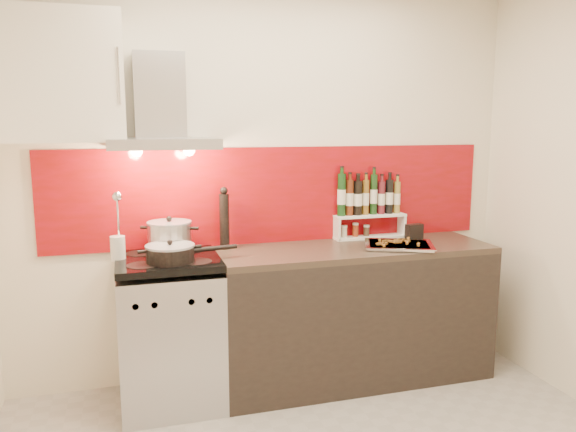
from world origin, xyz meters
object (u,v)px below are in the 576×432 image
object	(u,v)px
counter	(354,313)
saute_pan	(171,253)
range_stove	(170,333)
pepper_mill	(224,219)
stock_pot	(170,237)
baking_tray	(399,245)

from	to	relation	value
counter	saute_pan	world-z (taller)	saute_pan
range_stove	pepper_mill	world-z (taller)	pepper_mill
saute_pan	pepper_mill	world-z (taller)	pepper_mill
stock_pot	saute_pan	world-z (taller)	stock_pot
range_stove	pepper_mill	xyz separation A→B (m)	(0.37, 0.18, 0.65)
counter	baking_tray	xyz separation A→B (m)	(0.27, -0.09, 0.47)
range_stove	saute_pan	bearing A→B (deg)	-81.62
stock_pot	baking_tray	bearing A→B (deg)	-8.09
range_stove	stock_pot	xyz separation A→B (m)	(0.02, 0.12, 0.57)
pepper_mill	saute_pan	bearing A→B (deg)	-141.85
range_stove	stock_pot	bearing A→B (deg)	78.23
counter	saute_pan	xyz separation A→B (m)	(-1.19, -0.11, 0.51)
saute_pan	stock_pot	bearing A→B (deg)	87.47
counter	pepper_mill	size ratio (longest dim) A/B	4.50
counter	saute_pan	size ratio (longest dim) A/B	3.33
baking_tray	pepper_mill	bearing A→B (deg)	166.33
saute_pan	pepper_mill	size ratio (longest dim) A/B	1.35
saute_pan	baking_tray	distance (m)	1.45
pepper_mill	baking_tray	xyz separation A→B (m)	(1.09, -0.27, -0.18)
saute_pan	pepper_mill	distance (m)	0.47
range_stove	stock_pot	size ratio (longest dim) A/B	3.38
saute_pan	counter	bearing A→B (deg)	5.14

